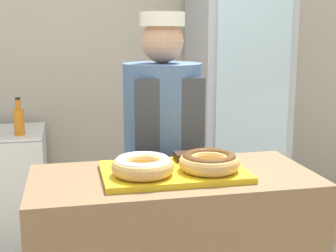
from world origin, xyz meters
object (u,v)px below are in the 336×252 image
donut_light_glaze (143,165)px  brownie_back_left (149,158)px  beverage_fridge (236,103)px  bottle_orange (19,121)px  donut_chocolate_glaze (209,161)px  serving_tray (173,172)px  brownie_back_right (185,156)px  baker_person (163,165)px

donut_light_glaze → brownie_back_left: (0.06, 0.17, -0.02)m
beverage_fridge → brownie_back_left: bearing=-121.5°
brownie_back_left → bottle_orange: bottle_orange is taller
beverage_fridge → donut_chocolate_glaze: bearing=-113.6°
serving_tray → brownie_back_right: 0.14m
baker_person → beverage_fridge: (0.84, 1.20, 0.12)m
brownie_back_left → brownie_back_right: bearing=0.0°
donut_light_glaze → baker_person: bearing=71.2°
beverage_fridge → bottle_orange: 1.66m
donut_chocolate_glaze → brownie_back_left: 0.27m
brownie_back_right → bottle_orange: size_ratio=0.31×
donut_chocolate_glaze → brownie_back_right: size_ratio=2.94×
donut_light_glaze → brownie_back_right: (0.21, 0.17, -0.02)m
brownie_back_left → baker_person: bearing=70.9°
donut_chocolate_glaze → bottle_orange: bottle_orange is taller
baker_person → donut_chocolate_glaze: bearing=-83.6°
serving_tray → bottle_orange: size_ratio=2.17×
serving_tray → donut_light_glaze: 0.15m
donut_light_glaze → serving_tray: bearing=22.5°
donut_chocolate_glaze → beverage_fridge: bearing=66.4°
serving_tray → beverage_fridge: beverage_fridge is taller
serving_tray → beverage_fridge: bearing=62.2°
brownie_back_left → baker_person: 0.46m
brownie_back_right → bottle_orange: bearing=119.2°
baker_person → beverage_fridge: beverage_fridge is taller
bottle_orange → serving_tray: bearing=-64.9°
brownie_back_left → baker_person: size_ratio=0.05×
donut_chocolate_glaze → brownie_back_right: donut_chocolate_glaze is taller
brownie_back_left → beverage_fridge: beverage_fridge is taller
brownie_back_right → beverage_fridge: (0.83, 1.61, -0.03)m
brownie_back_left → beverage_fridge: size_ratio=0.04×
brownie_back_left → serving_tray: bearing=-56.8°
donut_light_glaze → bottle_orange: 1.74m
beverage_fridge → bottle_orange: (-1.65, -0.15, -0.05)m
serving_tray → donut_chocolate_glaze: size_ratio=2.36×
serving_tray → donut_light_glaze: bearing=-157.5°
brownie_back_right → baker_person: (-0.01, 0.41, -0.15)m
serving_tray → baker_person: (0.07, 0.53, -0.12)m
brownie_back_left → bottle_orange: bearing=114.4°
beverage_fridge → bottle_orange: beverage_fridge is taller
bottle_orange → brownie_back_right: bearing=-60.8°
brownie_back_right → baker_person: 0.44m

